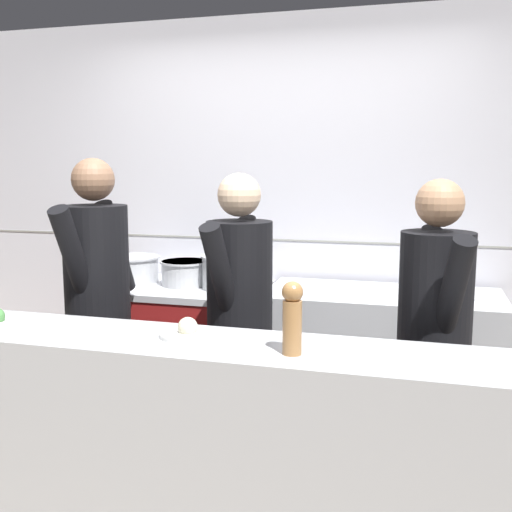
{
  "coord_description": "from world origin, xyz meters",
  "views": [
    {
      "loc": [
        0.91,
        -2.33,
        1.64
      ],
      "look_at": [
        0.04,
        0.78,
        1.15
      ],
      "focal_mm": 42.0,
      "sensor_mm": 36.0,
      "label": 1
    }
  ],
  "objects_px": {
    "chef_line": "(434,337)",
    "stock_pot": "(133,268)",
    "plated_dish_appetiser": "(188,332)",
    "pepper_mill": "(292,316)",
    "braising_pot": "(225,271)",
    "oven_range": "(181,352)",
    "sauce_pot": "(185,272)",
    "mixing_bowl_steel": "(403,287)",
    "chef_sous": "(240,317)",
    "chefs_knife": "(439,301)",
    "chef_head_cook": "(98,299)"
  },
  "relations": [
    {
      "from": "stock_pot",
      "to": "chef_sous",
      "type": "distance_m",
      "value": 1.21
    },
    {
      "from": "pepper_mill",
      "to": "chef_sous",
      "type": "height_order",
      "value": "chef_sous"
    },
    {
      "from": "sauce_pot",
      "to": "mixing_bowl_steel",
      "type": "xyz_separation_m",
      "value": [
        1.35,
        0.0,
        -0.02
      ]
    },
    {
      "from": "sauce_pot",
      "to": "mixing_bowl_steel",
      "type": "height_order",
      "value": "sauce_pot"
    },
    {
      "from": "chefs_knife",
      "to": "chef_line",
      "type": "xyz_separation_m",
      "value": [
        -0.04,
        -0.6,
        -0.03
      ]
    },
    {
      "from": "braising_pot",
      "to": "plated_dish_appetiser",
      "type": "bearing_deg",
      "value": -78.23
    },
    {
      "from": "oven_range",
      "to": "chef_head_cook",
      "type": "bearing_deg",
      "value": -103.47
    },
    {
      "from": "plated_dish_appetiser",
      "to": "pepper_mill",
      "type": "height_order",
      "value": "pepper_mill"
    },
    {
      "from": "chefs_knife",
      "to": "stock_pot",
      "type": "bearing_deg",
      "value": 173.9
    },
    {
      "from": "sauce_pot",
      "to": "pepper_mill",
      "type": "xyz_separation_m",
      "value": [
        1.0,
        -1.43,
        0.13
      ]
    },
    {
      "from": "chef_line",
      "to": "braising_pot",
      "type": "bearing_deg",
      "value": 130.64
    },
    {
      "from": "pepper_mill",
      "to": "chef_head_cook",
      "type": "height_order",
      "value": "chef_head_cook"
    },
    {
      "from": "chef_line",
      "to": "stock_pot",
      "type": "bearing_deg",
      "value": 138.7
    },
    {
      "from": "pepper_mill",
      "to": "chef_sous",
      "type": "bearing_deg",
      "value": 120.64
    },
    {
      "from": "stock_pot",
      "to": "chefs_knife",
      "type": "relative_size",
      "value": 0.99
    },
    {
      "from": "plated_dish_appetiser",
      "to": "pepper_mill",
      "type": "xyz_separation_m",
      "value": [
        0.45,
        -0.11,
        0.12
      ]
    },
    {
      "from": "chef_line",
      "to": "pepper_mill",
      "type": "bearing_deg",
      "value": -147.09
    },
    {
      "from": "stock_pot",
      "to": "braising_pot",
      "type": "height_order",
      "value": "braising_pot"
    },
    {
      "from": "chefs_knife",
      "to": "chef_sous",
      "type": "xyz_separation_m",
      "value": [
        -0.97,
        -0.53,
        -0.02
      ]
    },
    {
      "from": "stock_pot",
      "to": "sauce_pot",
      "type": "xyz_separation_m",
      "value": [
        0.37,
        -0.01,
        -0.01
      ]
    },
    {
      "from": "oven_range",
      "to": "chef_sous",
      "type": "relative_size",
      "value": 0.69
    },
    {
      "from": "oven_range",
      "to": "stock_pot",
      "type": "relative_size",
      "value": 3.18
    },
    {
      "from": "plated_dish_appetiser",
      "to": "chef_head_cook",
      "type": "relative_size",
      "value": 0.14
    },
    {
      "from": "stock_pot",
      "to": "chefs_knife",
      "type": "height_order",
      "value": "stock_pot"
    },
    {
      "from": "braising_pot",
      "to": "chef_head_cook",
      "type": "height_order",
      "value": "chef_head_cook"
    },
    {
      "from": "stock_pot",
      "to": "chef_line",
      "type": "xyz_separation_m",
      "value": [
        1.89,
        -0.81,
        -0.09
      ]
    },
    {
      "from": "braising_pot",
      "to": "pepper_mill",
      "type": "height_order",
      "value": "pepper_mill"
    },
    {
      "from": "sauce_pot",
      "to": "chef_sous",
      "type": "relative_size",
      "value": 0.2
    },
    {
      "from": "braising_pot",
      "to": "chef_line",
      "type": "relative_size",
      "value": 0.19
    },
    {
      "from": "mixing_bowl_steel",
      "to": "chefs_knife",
      "type": "bearing_deg",
      "value": -44.23
    },
    {
      "from": "chef_head_cook",
      "to": "braising_pot",
      "type": "bearing_deg",
      "value": 54.62
    },
    {
      "from": "plated_dish_appetiser",
      "to": "chef_sous",
      "type": "height_order",
      "value": "chef_sous"
    },
    {
      "from": "stock_pot",
      "to": "chef_line",
      "type": "bearing_deg",
      "value": -23.19
    },
    {
      "from": "chef_head_cook",
      "to": "stock_pot",
      "type": "bearing_deg",
      "value": 103.54
    },
    {
      "from": "chef_line",
      "to": "sauce_pot",
      "type": "bearing_deg",
      "value": 134.22
    },
    {
      "from": "mixing_bowl_steel",
      "to": "oven_range",
      "type": "bearing_deg",
      "value": -179.34
    },
    {
      "from": "oven_range",
      "to": "pepper_mill",
      "type": "distance_m",
      "value": 1.87
    },
    {
      "from": "oven_range",
      "to": "sauce_pot",
      "type": "height_order",
      "value": "sauce_pot"
    },
    {
      "from": "mixing_bowl_steel",
      "to": "chef_head_cook",
      "type": "relative_size",
      "value": 0.14
    },
    {
      "from": "sauce_pot",
      "to": "plated_dish_appetiser",
      "type": "height_order",
      "value": "sauce_pot"
    },
    {
      "from": "pepper_mill",
      "to": "chef_sous",
      "type": "relative_size",
      "value": 0.17
    },
    {
      "from": "mixing_bowl_steel",
      "to": "chef_head_cook",
      "type": "xyz_separation_m",
      "value": [
        -1.56,
        -0.72,
        -0.01
      ]
    },
    {
      "from": "chef_sous",
      "to": "stock_pot",
      "type": "bearing_deg",
      "value": 151.17
    },
    {
      "from": "chefs_knife",
      "to": "plated_dish_appetiser",
      "type": "bearing_deg",
      "value": -131.74
    },
    {
      "from": "mixing_bowl_steel",
      "to": "pepper_mill",
      "type": "relative_size",
      "value": 0.9
    },
    {
      "from": "mixing_bowl_steel",
      "to": "chef_line",
      "type": "distance_m",
      "value": 0.82
    },
    {
      "from": "braising_pot",
      "to": "pepper_mill",
      "type": "distance_m",
      "value": 1.56
    },
    {
      "from": "braising_pot",
      "to": "mixing_bowl_steel",
      "type": "distance_m",
      "value": 1.07
    },
    {
      "from": "sauce_pot",
      "to": "braising_pot",
      "type": "xyz_separation_m",
      "value": [
        0.29,
        -0.05,
        0.03
      ]
    },
    {
      "from": "chefs_knife",
      "to": "braising_pot",
      "type": "bearing_deg",
      "value": 173.56
    }
  ]
}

